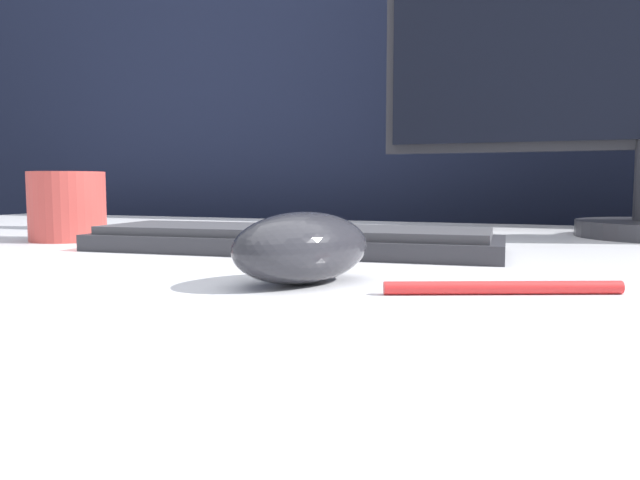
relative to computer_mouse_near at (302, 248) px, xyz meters
name	(u,v)px	position (x,y,z in m)	size (l,w,h in m)	color
partition_panel	(460,239)	(-0.01, 0.80, -0.06)	(5.00, 0.03, 1.35)	black
computer_mouse_near	(302,248)	(0.00, 0.00, 0.00)	(0.10, 0.12, 0.05)	#232328
keyboard	(291,239)	(-0.08, 0.18, -0.01)	(0.41, 0.15, 0.02)	#28282D
mug	(67,206)	(-0.37, 0.19, 0.02)	(0.09, 0.09, 0.08)	#A33833
pen	(503,288)	(0.13, 0.00, -0.02)	(0.13, 0.06, 0.01)	red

